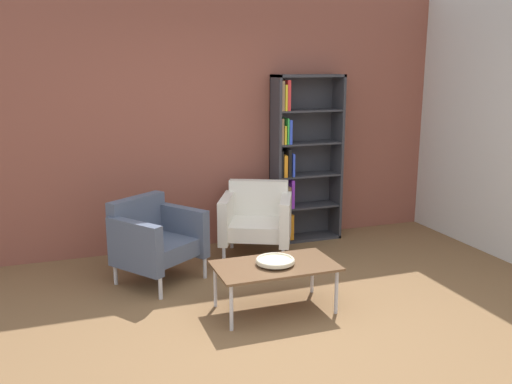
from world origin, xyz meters
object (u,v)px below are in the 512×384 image
object	(u,v)px
bookshelf_tall	(299,163)
armchair_corner_red	(257,218)
decorative_bowl	(275,261)
coffee_table_low	(275,268)
armchair_by_bookshelf	(155,238)

from	to	relation	value
bookshelf_tall	armchair_corner_red	distance (m)	0.92
bookshelf_tall	decorative_bowl	size ratio (longest dim) A/B	5.94
armchair_corner_red	bookshelf_tall	bearing A→B (deg)	56.18
bookshelf_tall	armchair_corner_red	xyz separation A→B (m)	(-0.66, -0.40, -0.49)
decorative_bowl	armchair_corner_red	distance (m)	1.36
bookshelf_tall	coffee_table_low	xyz separation A→B (m)	(-0.97, -1.72, -0.54)
armchair_by_bookshelf	armchair_corner_red	bearing A→B (deg)	-19.62
armchair_corner_red	coffee_table_low	bearing A→B (deg)	-77.98
bookshelf_tall	coffee_table_low	size ratio (longest dim) A/B	1.90
decorative_bowl	bookshelf_tall	bearing A→B (deg)	60.54
coffee_table_low	decorative_bowl	size ratio (longest dim) A/B	3.12
decorative_bowl	armchair_by_bookshelf	bearing A→B (deg)	129.52
coffee_table_low	bookshelf_tall	bearing A→B (deg)	60.54
bookshelf_tall	armchair_by_bookshelf	distance (m)	2.00
coffee_table_low	decorative_bowl	world-z (taller)	decorative_bowl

